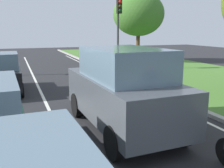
{
  "coord_description": "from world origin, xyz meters",
  "views": [
    {
      "loc": [
        -1.71,
        1.93,
        2.73
      ],
      "look_at": [
        0.89,
        8.76,
        1.2
      ],
      "focal_mm": 41.3,
      "sensor_mm": 36.0,
      "label": 1
    }
  ],
  "objects_px": {
    "car_suv_ahead": "(122,89)",
    "car_hatchback_far": "(1,73)",
    "traffic_light_near_right": "(119,21)",
    "tree_roadside_far": "(139,14)"
  },
  "relations": [
    {
      "from": "car_suv_ahead",
      "to": "car_hatchback_far",
      "type": "height_order",
      "value": "car_suv_ahead"
    },
    {
      "from": "car_suv_ahead",
      "to": "traffic_light_near_right",
      "type": "distance_m",
      "value": 10.92
    },
    {
      "from": "car_suv_ahead",
      "to": "traffic_light_near_right",
      "type": "xyz_separation_m",
      "value": [
        3.96,
        9.94,
        2.19
      ]
    },
    {
      "from": "car_suv_ahead",
      "to": "tree_roadside_far",
      "type": "distance_m",
      "value": 16.1
    },
    {
      "from": "car_suv_ahead",
      "to": "tree_roadside_far",
      "type": "bearing_deg",
      "value": 60.35
    },
    {
      "from": "car_suv_ahead",
      "to": "traffic_light_near_right",
      "type": "relative_size",
      "value": 0.91
    },
    {
      "from": "car_hatchback_far",
      "to": "traffic_light_near_right",
      "type": "height_order",
      "value": "traffic_light_near_right"
    },
    {
      "from": "car_hatchback_far",
      "to": "tree_roadside_far",
      "type": "height_order",
      "value": "tree_roadside_far"
    },
    {
      "from": "car_suv_ahead",
      "to": "tree_roadside_far",
      "type": "xyz_separation_m",
      "value": [
        7.44,
        13.98,
        2.89
      ]
    },
    {
      "from": "car_suv_ahead",
      "to": "car_hatchback_far",
      "type": "distance_m",
      "value": 6.76
    }
  ]
}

